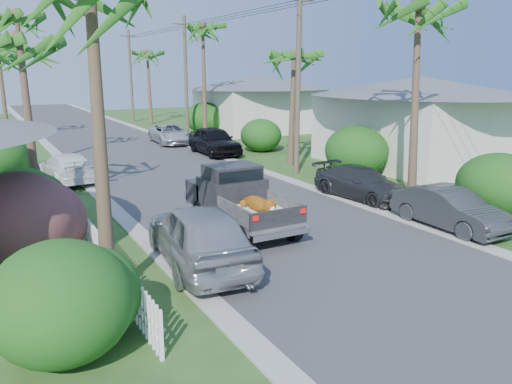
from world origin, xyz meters
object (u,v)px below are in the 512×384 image
parked_car_rn (449,209)px  palm_l_c (16,15)px  palm_r_c (203,27)px  house_right_near (418,124)px  palm_r_a (422,6)px  parked_car_rm (361,183)px  utility_pole_d (131,76)px  pickup_truck (236,197)px  parked_car_lf (67,168)px  utility_pole_b (298,81)px  house_right_far (259,106)px  parked_car_rd (171,134)px  palm_r_b (293,54)px  parked_car_ln (199,235)px  palm_l_b (20,41)px  parked_car_rf (214,141)px  palm_r_d (148,53)px  utility_pole_c (186,78)px

parked_car_rn → palm_l_c: 23.20m
palm_r_c → house_right_near: palm_r_c is taller
palm_r_a → house_right_near: (6.70, 6.00, -5.20)m
parked_car_rm → utility_pole_d: bearing=82.8°
pickup_truck → utility_pole_d: (6.73, 36.43, 3.59)m
parked_car_rn → parked_car_lf: (-9.89, 13.71, -0.00)m
utility_pole_d → pickup_truck: bearing=-100.5°
house_right_near → utility_pole_b: utility_pole_b is taller
palm_l_c → house_right_far: bearing=22.8°
parked_car_rd → palm_r_b: (3.00, -11.22, 5.26)m
house_right_far → utility_pole_d: (-7.40, 13.00, 2.48)m
parked_car_ln → utility_pole_b: bearing=-128.7°
pickup_truck → parked_car_lf: bearing=111.2°
parked_car_rn → parked_car_ln: 8.56m
parked_car_rd → pickup_truck: bearing=-99.0°
palm_l_b → utility_pole_d: utility_pole_d is taller
parked_car_rn → pickup_truck: bearing=149.1°
parked_car_rf → palm_r_d: palm_r_d is taller
utility_pole_d → house_right_near: bearing=-76.6°
palm_l_c → palm_r_b: bearing=-29.1°
parked_car_rd → parked_car_rf: bearing=-78.1°
palm_r_a → pickup_truck: bearing=175.6°
parked_car_ln → parked_car_lf: (-1.40, 12.64, -0.18)m
parked_car_rn → parked_car_rd: 23.42m
parked_car_lf → utility_pole_b: bearing=154.9°
palm_r_d → utility_pole_d: size_ratio=0.89×
palm_l_b → utility_pole_b: 12.54m
palm_r_d → house_right_near: size_ratio=0.89×
palm_r_a → parked_car_ln: bearing=-168.1°
parked_car_lf → palm_r_c: size_ratio=0.49×
parked_car_rd → parked_car_lf: (-8.60, -9.67, -0.02)m
utility_pole_c → parked_car_rm: bearing=-91.7°
parked_car_rm → palm_l_c: 19.71m
utility_pole_d → palm_l_c: bearing=-118.9°
palm_r_b → utility_pole_c: (-1.00, 13.00, -1.35)m
palm_r_c → utility_pole_d: bearing=92.0°
parked_car_rn → palm_r_c: 24.36m
parked_car_rm → house_right_near: size_ratio=0.49×
parked_car_lf → palm_l_b: bearing=61.9°
palm_r_b → palm_r_c: (-0.40, 11.00, 2.16)m
parked_car_rf → parked_car_rn: bearing=-86.4°
parked_car_rf → palm_r_c: (1.84, 5.63, 7.26)m
parked_car_rn → palm_r_b: palm_r_b is taller
palm_r_b → utility_pole_d: (-1.00, 28.00, -1.35)m
pickup_truck → utility_pole_c: (6.73, 21.43, 3.59)m
house_right_near → palm_r_b: bearing=154.9°
parked_car_rm → house_right_far: house_right_far is taller
pickup_truck → parked_car_rf: size_ratio=1.03×
parked_car_ln → utility_pole_c: utility_pole_c is taller
pickup_truck → utility_pole_b: (6.73, 6.43, 3.59)m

